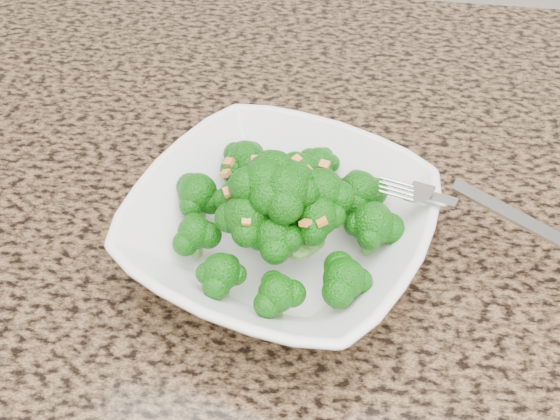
# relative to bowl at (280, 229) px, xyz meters

# --- Properties ---
(granite_counter) EXTENTS (1.64, 1.04, 0.03)m
(granite_counter) POSITION_rel_bowl_xyz_m (0.16, -0.09, -0.04)
(granite_counter) COLOR brown
(granite_counter) RESTS_ON cabinet
(bowl) EXTENTS (0.29, 0.29, 0.06)m
(bowl) POSITION_rel_bowl_xyz_m (0.00, 0.00, 0.00)
(bowl) COLOR white
(bowl) RESTS_ON granite_counter
(broccoli_pile) EXTENTS (0.20, 0.20, 0.06)m
(broccoli_pile) POSITION_rel_bowl_xyz_m (-0.00, 0.00, 0.06)
(broccoli_pile) COLOR #12630B
(broccoli_pile) RESTS_ON bowl
(garlic_topping) EXTENTS (0.12, 0.12, 0.01)m
(garlic_topping) POSITION_rel_bowl_xyz_m (-0.00, 0.00, 0.09)
(garlic_topping) COLOR #EE983A
(garlic_topping) RESTS_ON broccoli_pile
(fork) EXTENTS (0.17, 0.09, 0.01)m
(fork) POSITION_rel_bowl_xyz_m (0.13, 0.02, 0.03)
(fork) COLOR silver
(fork) RESTS_ON bowl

